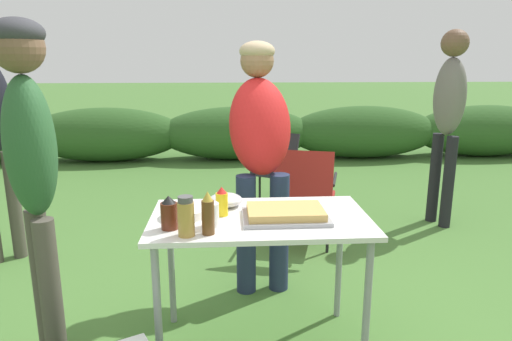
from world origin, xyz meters
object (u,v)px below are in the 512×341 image
(folding_table, at_px, (260,231))
(bbq_sauce_bottle, at_px, (169,213))
(standing_person_in_dark_puffer, at_px, (260,140))
(camp_chair_green_behind_table, at_px, (305,192))
(mixing_bowl, at_px, (226,200))
(paper_cup_stack, at_px, (211,215))
(food_tray, at_px, (285,214))
(mustard_bottle, at_px, (222,202))
(plate_stack, at_px, (184,213))
(standing_person_with_beanie, at_px, (449,107))
(standing_person_in_gray_fleece, at_px, (31,155))
(spice_jar, at_px, (186,217))
(beer_bottle, at_px, (208,214))
(camp_chair_near_hedge, at_px, (282,166))

(folding_table, bearing_deg, bbq_sauce_bottle, -161.37)
(standing_person_in_dark_puffer, bearing_deg, camp_chair_green_behind_table, 50.77)
(mixing_bowl, relative_size, bbq_sauce_bottle, 1.12)
(folding_table, height_order, paper_cup_stack, paper_cup_stack)
(food_tray, relative_size, mustard_bottle, 2.83)
(mixing_bowl, bearing_deg, plate_stack, -141.71)
(plate_stack, relative_size, standing_person_with_beanie, 0.12)
(plate_stack, height_order, mustard_bottle, mustard_bottle)
(mixing_bowl, xyz_separation_m, mustard_bottle, (-0.02, -0.15, 0.04))
(mustard_bottle, bearing_deg, standing_person_in_gray_fleece, -172.78)
(mixing_bowl, bearing_deg, spice_jar, -112.72)
(spice_jar, relative_size, standing_person_in_dark_puffer, 0.11)
(beer_bottle, relative_size, standing_person_with_beanie, 0.11)
(beer_bottle, bearing_deg, standing_person_in_dark_puffer, 72.22)
(folding_table, relative_size, standing_person_in_dark_puffer, 0.67)
(standing_person_in_dark_puffer, height_order, standing_person_with_beanie, standing_person_with_beanie)
(plate_stack, xyz_separation_m, camp_chair_green_behind_table, (0.85, 1.32, -0.29))
(mustard_bottle, xyz_separation_m, standing_person_in_dark_puffer, (0.25, 0.71, 0.20))
(folding_table, xyz_separation_m, camp_chair_green_behind_table, (0.47, 1.34, -0.20))
(food_tray, bearing_deg, folding_table, 160.84)
(mixing_bowl, height_order, beer_bottle, beer_bottle)
(folding_table, height_order, camp_chair_green_behind_table, camp_chair_green_behind_table)
(folding_table, distance_m, paper_cup_stack, 0.31)
(mustard_bottle, xyz_separation_m, standing_person_in_gray_fleece, (-0.86, -0.11, 0.27))
(mixing_bowl, distance_m, standing_person_with_beanie, 2.58)
(bbq_sauce_bottle, bearing_deg, beer_bottle, -22.47)
(mixing_bowl, xyz_separation_m, standing_person_in_dark_puffer, (0.23, 0.55, 0.23))
(mixing_bowl, distance_m, camp_chair_near_hedge, 2.17)
(standing_person_in_dark_puffer, bearing_deg, beer_bottle, -112.72)
(beer_bottle, bearing_deg, camp_chair_near_hedge, 75.55)
(camp_chair_near_hedge, bearing_deg, camp_chair_green_behind_table, -53.63)
(folding_table, relative_size, spice_jar, 5.98)
(plate_stack, height_order, beer_bottle, beer_bottle)
(mixing_bowl, relative_size, mustard_bottle, 1.20)
(camp_chair_near_hedge, bearing_deg, standing_person_in_dark_puffer, -70.77)
(beer_bottle, distance_m, standing_person_in_dark_puffer, 1.02)
(camp_chair_green_behind_table, bearing_deg, paper_cup_stack, -99.80)
(standing_person_with_beanie, distance_m, standing_person_in_gray_fleece, 3.43)
(bbq_sauce_bottle, xyz_separation_m, standing_person_in_dark_puffer, (0.49, 0.88, 0.19))
(folding_table, distance_m, camp_chair_green_behind_table, 1.43)
(paper_cup_stack, height_order, bbq_sauce_bottle, bbq_sauce_bottle)
(paper_cup_stack, height_order, standing_person_with_beanie, standing_person_with_beanie)
(standing_person_in_dark_puffer, bearing_deg, mustard_bottle, -114.20)
(plate_stack, distance_m, beer_bottle, 0.28)
(mustard_bottle, bearing_deg, paper_cup_stack, -108.47)
(standing_person_with_beanie, bearing_deg, beer_bottle, -63.33)
(paper_cup_stack, distance_m, standing_person_in_gray_fleece, 0.86)
(mustard_bottle, relative_size, standing_person_with_beanie, 0.08)
(spice_jar, bearing_deg, standing_person_in_dark_puffer, 67.46)
(folding_table, bearing_deg, mixing_bowl, 133.53)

